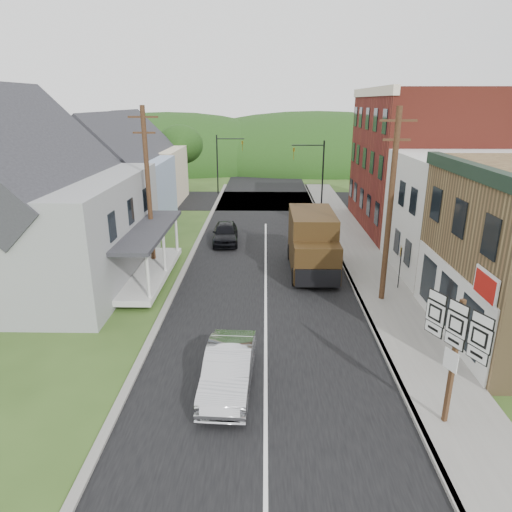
# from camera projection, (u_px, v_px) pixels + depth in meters

# --- Properties ---
(ground) EXTENTS (120.00, 120.00, 0.00)m
(ground) POSITION_uv_depth(u_px,v_px,m) (266.00, 335.00, 18.89)
(ground) COLOR #2D4719
(ground) RESTS_ON ground
(road) EXTENTS (9.00, 90.00, 0.02)m
(road) POSITION_uv_depth(u_px,v_px,m) (266.00, 257.00, 28.36)
(road) COLOR black
(road) RESTS_ON ground
(cross_road) EXTENTS (60.00, 9.00, 0.02)m
(cross_road) POSITION_uv_depth(u_px,v_px,m) (266.00, 201.00, 44.46)
(cross_road) COLOR black
(cross_road) RESTS_ON ground
(sidewalk_right) EXTENTS (2.80, 55.00, 0.15)m
(sidewalk_right) POSITION_uv_depth(u_px,v_px,m) (368.00, 267.00, 26.33)
(sidewalk_right) COLOR slate
(sidewalk_right) RESTS_ON ground
(curb_right) EXTENTS (0.20, 55.00, 0.15)m
(curb_right) POSITION_uv_depth(u_px,v_px,m) (344.00, 267.00, 26.36)
(curb_right) COLOR slate
(curb_right) RESTS_ON ground
(curb_left) EXTENTS (0.30, 55.00, 0.12)m
(curb_left) POSITION_uv_depth(u_px,v_px,m) (186.00, 266.00, 26.54)
(curb_left) COLOR slate
(curb_left) RESTS_ON ground
(storefront_white) EXTENTS (8.00, 7.00, 6.50)m
(storefront_white) POSITION_uv_depth(u_px,v_px,m) (474.00, 216.00, 24.74)
(storefront_white) COLOR silver
(storefront_white) RESTS_ON ground
(storefront_red) EXTENTS (8.00, 12.00, 10.00)m
(storefront_red) POSITION_uv_depth(u_px,v_px,m) (421.00, 162.00, 33.17)
(storefront_red) COLOR maroon
(storefront_red) RESTS_ON ground
(house_gray) EXTENTS (10.20, 12.24, 8.35)m
(house_gray) POSITION_uv_depth(u_px,v_px,m) (33.00, 203.00, 23.44)
(house_gray) COLOR #939598
(house_gray) RESTS_ON ground
(house_blue) EXTENTS (7.14, 8.16, 7.28)m
(house_blue) POSITION_uv_depth(u_px,v_px,m) (119.00, 179.00, 34.01)
(house_blue) COLOR #8698B7
(house_blue) RESTS_ON ground
(house_cream) EXTENTS (7.14, 8.16, 7.28)m
(house_cream) POSITION_uv_depth(u_px,v_px,m) (143.00, 163.00, 42.54)
(house_cream) COLOR beige
(house_cream) RESTS_ON ground
(utility_pole_right) EXTENTS (1.60, 0.26, 9.00)m
(utility_pole_right) POSITION_uv_depth(u_px,v_px,m) (390.00, 207.00, 20.61)
(utility_pole_right) COLOR #472D19
(utility_pole_right) RESTS_ON ground
(utility_pole_left) EXTENTS (1.60, 0.26, 9.00)m
(utility_pole_left) POSITION_uv_depth(u_px,v_px,m) (148.00, 188.00, 25.10)
(utility_pole_left) COLOR #472D19
(utility_pole_left) RESTS_ON ground
(traffic_signal_right) EXTENTS (2.87, 0.20, 6.00)m
(traffic_signal_right) POSITION_uv_depth(u_px,v_px,m) (315.00, 167.00, 39.85)
(traffic_signal_right) COLOR black
(traffic_signal_right) RESTS_ON ground
(traffic_signal_left) EXTENTS (2.87, 0.20, 6.00)m
(traffic_signal_left) POSITION_uv_depth(u_px,v_px,m) (224.00, 157.00, 46.65)
(traffic_signal_left) COLOR black
(traffic_signal_left) RESTS_ON ground
(tree_left_c) EXTENTS (5.80, 5.80, 8.41)m
(tree_left_c) POSITION_uv_depth(u_px,v_px,m) (28.00, 144.00, 36.29)
(tree_left_c) COLOR #382616
(tree_left_c) RESTS_ON ground
(tree_left_d) EXTENTS (4.80, 4.80, 6.94)m
(tree_left_d) POSITION_uv_depth(u_px,v_px,m) (180.00, 145.00, 47.79)
(tree_left_d) COLOR #382616
(tree_left_d) RESTS_ON ground
(forested_ridge) EXTENTS (90.00, 30.00, 16.00)m
(forested_ridge) POSITION_uv_depth(u_px,v_px,m) (266.00, 164.00, 70.97)
(forested_ridge) COLOR #1C3710
(forested_ridge) RESTS_ON ground
(silver_sedan) EXTENTS (1.72, 4.45, 1.45)m
(silver_sedan) POSITION_uv_depth(u_px,v_px,m) (229.00, 369.00, 15.15)
(silver_sedan) COLOR #BBBBC0
(silver_sedan) RESTS_ON ground
(dark_sedan) EXTENTS (1.90, 4.21, 1.40)m
(dark_sedan) POSITION_uv_depth(u_px,v_px,m) (225.00, 233.00, 30.93)
(dark_sedan) COLOR black
(dark_sedan) RESTS_ON ground
(delivery_van) EXTENTS (2.50, 5.97, 3.33)m
(delivery_van) POSITION_uv_depth(u_px,v_px,m) (312.00, 243.00, 25.40)
(delivery_van) COLOR #32210E
(delivery_van) RESTS_ON ground
(route_sign_cluster) EXTENTS (0.99, 2.09, 3.94)m
(route_sign_cluster) POSITION_uv_depth(u_px,v_px,m) (455.00, 345.00, 12.75)
(route_sign_cluster) COLOR #472D19
(route_sign_cluster) RESTS_ON sidewalk_right
(warning_sign) EXTENTS (0.23, 0.59, 2.27)m
(warning_sign) POSITION_uv_depth(u_px,v_px,m) (400.00, 261.00, 22.83)
(warning_sign) COLOR black
(warning_sign) RESTS_ON sidewalk_right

